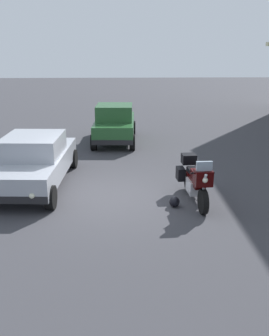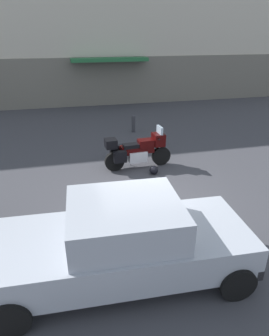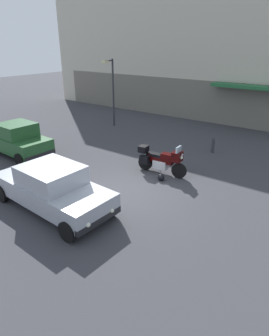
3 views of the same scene
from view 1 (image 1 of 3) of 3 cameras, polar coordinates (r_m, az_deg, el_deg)
ground_plane at (r=11.12m, az=-3.22°, el=-4.30°), size 80.00×80.00×0.00m
motorcycle at (r=10.81m, az=8.82°, el=-1.63°), size 2.26×0.78×1.36m
helmet at (r=10.51m, az=5.81°, el=-4.88°), size 0.28×0.28×0.28m
car_hatchback_near at (r=17.22m, az=-2.88°, el=6.43°), size 3.93×1.92×1.64m
car_sedan_far at (r=12.18m, az=-14.23°, el=1.04°), size 4.64×2.10×1.56m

